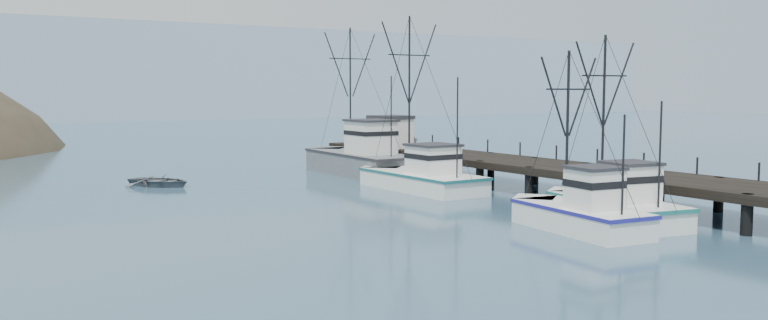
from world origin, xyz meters
TOP-DOWN VIEW (x-y plane):
  - ground at (0.00, 0.00)m, footprint 400.00×400.00m
  - pier at (14.00, 16.00)m, footprint 6.00×44.00m
  - distant_ridge at (10.00, 170.00)m, footprint 360.00×40.00m
  - trawler_near at (8.95, 2.03)m, footprint 4.70×9.92m
  - trawler_mid at (5.47, 1.23)m, footprint 3.86×9.03m
  - trawler_far at (7.65, 18.17)m, footprint 4.16×12.29m
  - work_vessel at (8.98, 28.85)m, footprint 4.72×14.79m
  - pier_shed at (12.50, 29.47)m, footprint 3.00×3.20m
  - pickup_truck at (13.85, 31.54)m, footprint 5.39×2.93m
  - motorboat at (-7.25, 29.63)m, footprint 5.69×6.10m

SIDE VIEW (x-z plane):
  - ground at x=0.00m, z-range 0.00..0.00m
  - distant_ridge at x=10.00m, z-range -13.00..13.00m
  - motorboat at x=-7.25m, z-range -0.51..0.51m
  - trawler_mid at x=5.47m, z-range -3.79..5.43m
  - trawler_near at x=8.95m, z-range -4.27..5.91m
  - trawler_far at x=7.65m, z-range -5.41..7.05m
  - work_vessel at x=8.98m, z-range -5.02..7.48m
  - pier at x=14.00m, z-range 0.69..2.69m
  - pickup_truck at x=13.85m, z-range 2.00..3.43m
  - pier_shed at x=12.50m, z-range 2.02..4.82m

